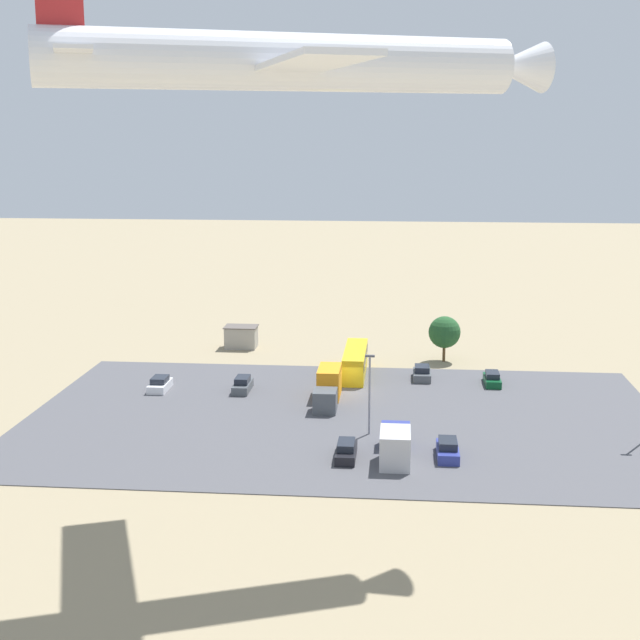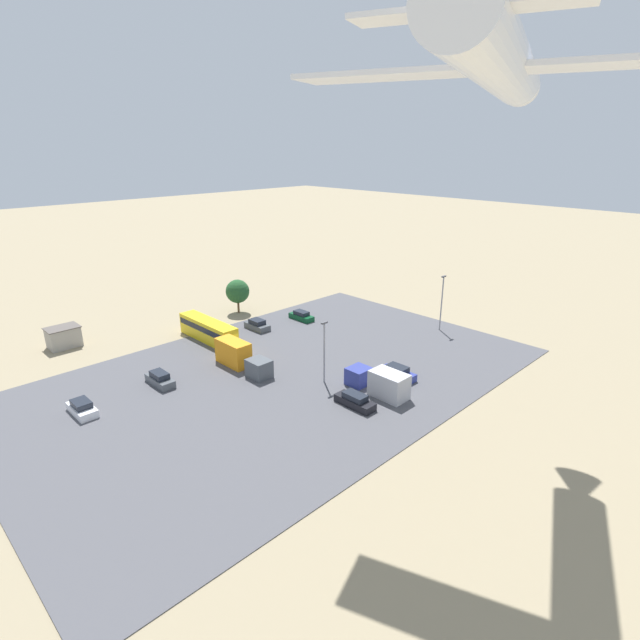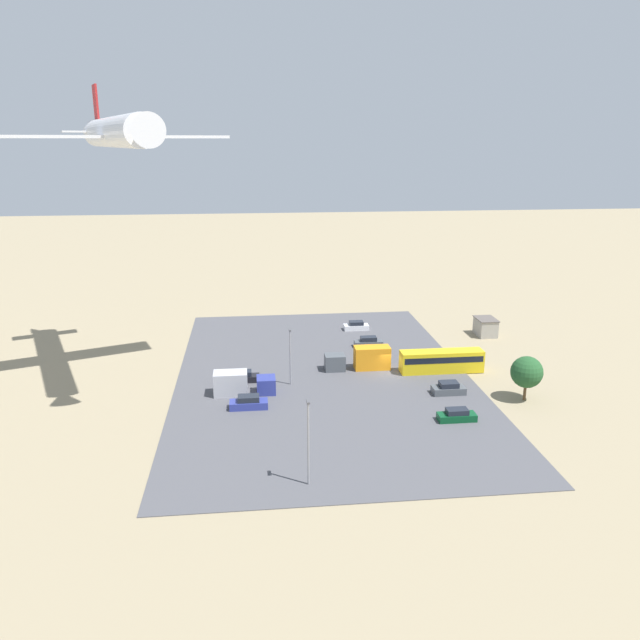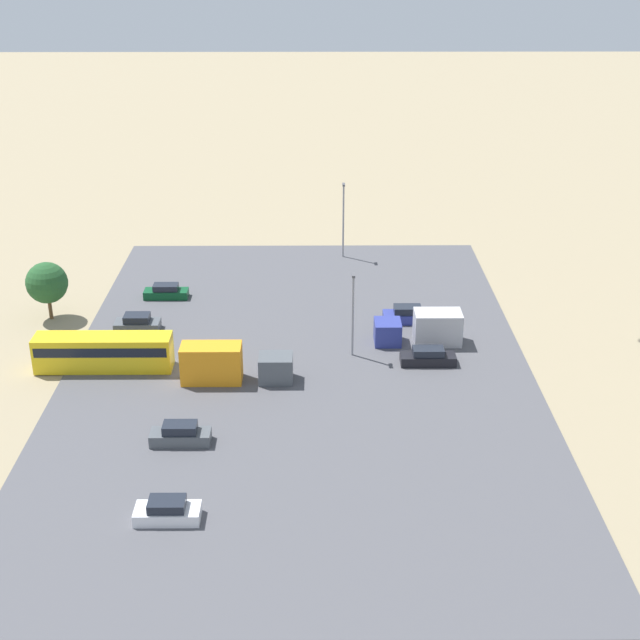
# 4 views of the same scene
# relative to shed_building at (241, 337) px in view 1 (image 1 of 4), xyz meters

# --- Properties ---
(ground_plane) EXTENTS (400.00, 400.00, 0.00)m
(ground_plane) POSITION_rel_shed_building_xyz_m (-15.53, 19.53, -1.47)
(ground_plane) COLOR gray
(parking_lot_surface) EXTENTS (63.02, 39.68, 0.08)m
(parking_lot_surface) POSITION_rel_shed_building_xyz_m (-15.53, 28.87, -1.43)
(parking_lot_surface) COLOR #4C4C51
(parking_lot_surface) RESTS_ON ground
(shed_building) EXTENTS (4.30, 3.15, 2.92)m
(shed_building) POSITION_rel_shed_building_xyz_m (0.00, 0.00, 0.00)
(shed_building) COLOR #9E998E
(shed_building) RESTS_ON ground
(bus) EXTENTS (2.50, 11.59, 3.03)m
(bus) POSITION_rel_shed_building_xyz_m (-15.74, 12.32, 0.24)
(bus) COLOR gold
(bus) RESTS_ON ground
(parked_car_0) EXTENTS (1.70, 4.41, 1.44)m
(parked_car_0) POSITION_rel_shed_building_xyz_m (-31.35, 15.21, -0.79)
(parked_car_0) COLOR #0C4723
(parked_car_0) RESTS_ON ground
(parked_car_1) EXTENTS (1.90, 4.20, 1.48)m
(parked_car_1) POSITION_rel_shed_building_xyz_m (5.33, 20.82, -0.77)
(parked_car_1) COLOR silver
(parked_car_1) RESTS_ON ground
(parked_car_2) EXTENTS (1.73, 4.77, 1.48)m
(parked_car_2) POSITION_rel_shed_building_xyz_m (-16.43, 40.03, -0.77)
(parked_car_2) COLOR black
(parked_car_2) RESTS_ON ground
(parked_car_3) EXTENTS (1.87, 4.60, 1.60)m
(parked_car_3) POSITION_rel_shed_building_xyz_m (-25.23, 39.09, -0.72)
(parked_car_3) COLOR navy
(parked_car_3) RESTS_ON ground
(parked_car_4) EXTENTS (1.99, 4.17, 1.57)m
(parked_car_4) POSITION_rel_shed_building_xyz_m (-23.51, 13.72, -0.73)
(parked_car_4) COLOR #4C5156
(parked_car_4) RESTS_ON ground
(parked_car_5) EXTENTS (1.71, 4.41, 1.61)m
(parked_car_5) POSITION_rel_shed_building_xyz_m (-3.82, 20.41, -0.72)
(parked_car_5) COLOR #4C5156
(parked_car_5) RESTS_ON ground
(parked_truck_0) EXTENTS (2.58, 7.81, 2.97)m
(parked_truck_0) POSITION_rel_shed_building_xyz_m (-20.67, 40.08, -0.03)
(parked_truck_0) COLOR navy
(parked_truck_0) RESTS_ON ground
(parked_truck_1) EXTENTS (2.34, 9.21, 3.21)m
(parked_truck_1) POSITION_rel_shed_building_xyz_m (-13.47, 23.22, 0.08)
(parked_truck_1) COLOR #4C5156
(parked_truck_1) RESTS_ON ground
(tree_near_shed) EXTENTS (3.95, 3.95, 5.69)m
(tree_near_shed) POSITION_rel_shed_building_xyz_m (-26.40, 4.87, 2.23)
(tree_near_shed) COLOR brown
(tree_near_shed) RESTS_ON ground
(light_pole_lot_centre) EXTENTS (0.90, 0.28, 7.64)m
(light_pole_lot_centre) POSITION_rel_shed_building_xyz_m (-18.17, 33.57, 2.86)
(light_pole_lot_centre) COLOR gray
(light_pole_lot_centre) RESTS_ON ground
(airplane) EXTENTS (33.20, 27.64, 8.32)m
(airplane) POSITION_rel_shed_building_xyz_m (-14.31, 53.90, 30.70)
(airplane) COLOR white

